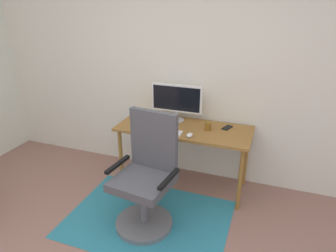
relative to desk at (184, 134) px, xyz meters
name	(u,v)px	position (x,y,z in m)	size (l,w,h in m)	color
wall_back	(186,70)	(-0.11, 0.38, 0.63)	(6.00, 0.10, 2.60)	silver
area_rug	(148,218)	(-0.14, -0.72, -0.66)	(1.60, 1.15, 0.01)	teal
desk	(184,134)	(0.00, 0.00, 0.00)	(1.48, 0.62, 0.74)	olive
monitor	(177,100)	(-0.15, 0.17, 0.33)	(0.60, 0.18, 0.43)	#B2B2B7
keyboard	(162,131)	(-0.18, -0.20, 0.09)	(0.43, 0.13, 0.02)	white
computer_mouse	(189,135)	(0.12, -0.22, 0.09)	(0.06, 0.10, 0.03)	white
coffee_cup	(208,126)	(0.26, 0.02, 0.12)	(0.07, 0.07, 0.09)	brown
cell_phone	(227,128)	(0.45, 0.14, 0.08)	(0.07, 0.14, 0.01)	black
office_chair	(146,182)	(-0.14, -0.75, -0.20)	(0.62, 0.56, 1.12)	slate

